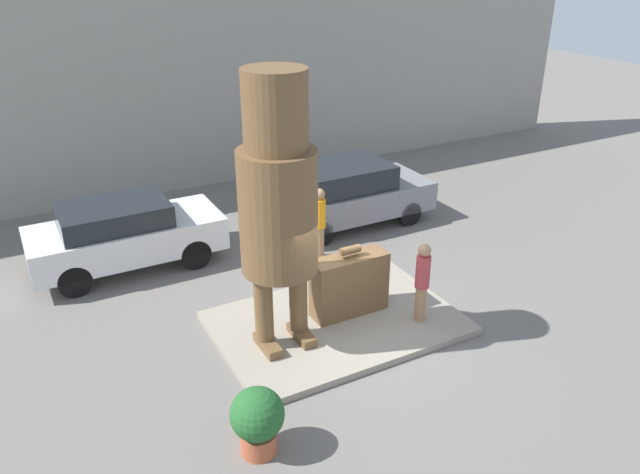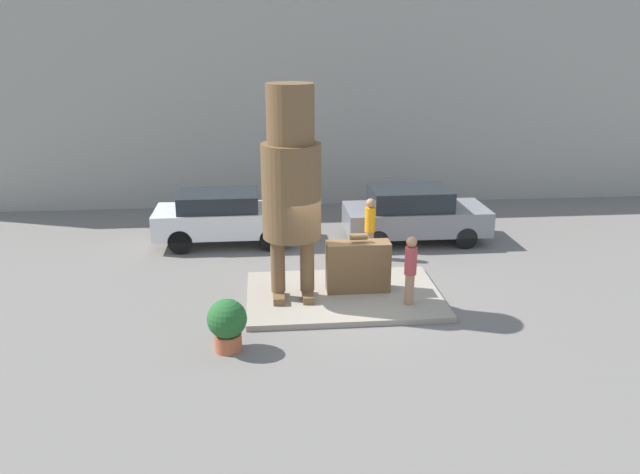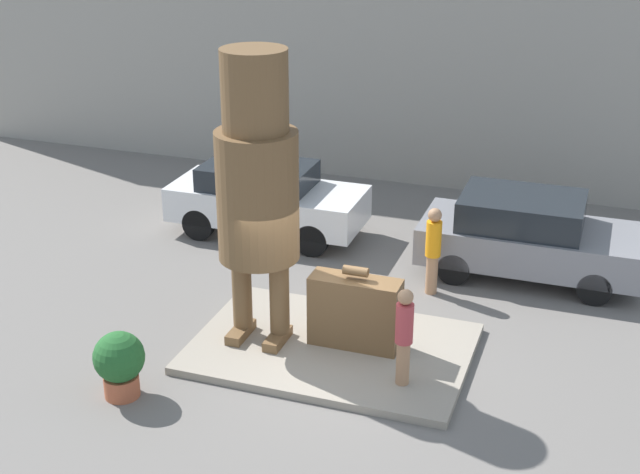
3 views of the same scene
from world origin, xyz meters
The scene contains 10 objects.
ground_plane centered at (0.00, 0.00, 0.00)m, with size 60.00×60.00×0.00m, color slate.
pedestal centered at (0.00, 0.00, 0.07)m, with size 4.55×3.11×0.13m.
building_backdrop centered at (0.00, 8.81, 3.89)m, with size 28.00×0.60×7.78m.
statue_figure centered at (-1.20, -0.12, 2.98)m, with size 1.32×1.32×4.86m.
giant_suitcase centered at (0.35, 0.15, 0.74)m, with size 1.50×0.52×1.42m.
tourist centered at (1.40, -0.74, 1.01)m, with size 0.27×0.27×1.60m.
parked_car_white centered at (-2.97, 4.33, 0.84)m, with size 4.17×1.75×1.57m.
parked_car_grey centered at (2.64, 4.08, 0.85)m, with size 4.21×1.89×1.64m.
planter_pot centered at (-2.61, -2.29, 0.59)m, with size 0.78×0.78×1.07m.
worker_hivis centered at (1.08, 2.70, 0.94)m, with size 0.29×0.29×1.71m.
Camera 1 is at (-5.08, -8.73, 6.69)m, focal length 35.00 mm.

